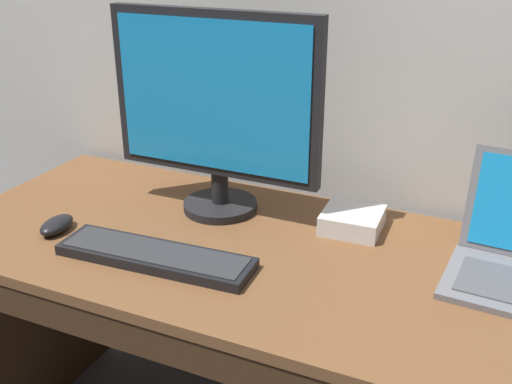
# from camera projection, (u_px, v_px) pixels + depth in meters

# --- Properties ---
(desk) EXTENTS (1.76, 0.67, 0.74)m
(desk) POSITION_uv_depth(u_px,v_px,m) (297.00, 338.00, 1.42)
(desk) COLOR brown
(desk) RESTS_ON ground
(external_monitor) EXTENTS (0.54, 0.19, 0.51)m
(external_monitor) POSITION_uv_depth(u_px,v_px,m) (215.00, 109.00, 1.46)
(external_monitor) COLOR black
(external_monitor) RESTS_ON desk
(wired_keyboard) EXTENTS (0.45, 0.14, 0.03)m
(wired_keyboard) POSITION_uv_depth(u_px,v_px,m) (155.00, 256.00, 1.33)
(wired_keyboard) COLOR black
(wired_keyboard) RESTS_ON desk
(computer_mouse) EXTENTS (0.07, 0.11, 0.03)m
(computer_mouse) POSITION_uv_depth(u_px,v_px,m) (57.00, 225.00, 1.46)
(computer_mouse) COLOR black
(computer_mouse) RESTS_ON desk
(external_drive_box) EXTENTS (0.15, 0.14, 0.05)m
(external_drive_box) POSITION_uv_depth(u_px,v_px,m) (352.00, 220.00, 1.47)
(external_drive_box) COLOR silver
(external_drive_box) RESTS_ON desk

